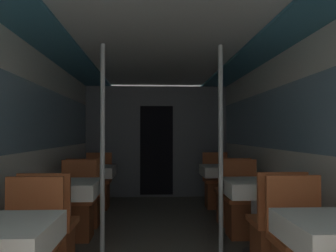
% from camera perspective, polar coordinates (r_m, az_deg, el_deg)
% --- Properties ---
extents(wall_left, '(0.05, 8.18, 2.17)m').
position_cam_1_polar(wall_left, '(4.34, -19.94, -2.43)').
color(wall_left, silver).
rests_on(wall_left, ground_plane).
extents(wall_right, '(0.05, 8.18, 2.17)m').
position_cam_1_polar(wall_right, '(4.42, 17.54, -2.42)').
color(wall_right, silver).
rests_on(wall_right, ground_plane).
extents(ceiling_panel, '(2.81, 8.18, 0.07)m').
position_cam_1_polar(ceiling_panel, '(4.25, -1.02, 12.04)').
color(ceiling_panel, silver).
rests_on(ceiling_panel, wall_left).
extents(bulkhead_far, '(2.76, 0.09, 2.17)m').
position_cam_1_polar(bulkhead_far, '(7.37, -1.77, -2.38)').
color(bulkhead_far, slate).
rests_on(bulkhead_far, ground_plane).
extents(dining_table_left_1, '(0.67, 0.67, 0.75)m').
position_cam_1_polar(dining_table_left_1, '(4.02, -15.42, -9.78)').
color(dining_table_left_1, '#4C4C51').
rests_on(dining_table_left_1, ground_plane).
extents(chair_left_near_1, '(0.43, 0.43, 0.91)m').
position_cam_1_polar(chair_left_near_1, '(3.53, -17.67, -16.68)').
color(chair_left_near_1, brown).
rests_on(chair_left_near_1, ground_plane).
extents(chair_left_far_1, '(0.43, 0.43, 0.91)m').
position_cam_1_polar(chair_left_far_1, '(4.65, -13.79, -12.86)').
color(chair_left_far_1, brown).
rests_on(chair_left_far_1, ground_plane).
extents(support_pole_left_1, '(0.05, 0.05, 2.17)m').
position_cam_1_polar(support_pole_left_1, '(3.91, -9.95, -3.41)').
color(support_pole_left_1, silver).
rests_on(support_pole_left_1, ground_plane).
extents(dining_table_left_2, '(0.67, 0.67, 0.75)m').
position_cam_1_polar(dining_table_left_2, '(5.74, -11.51, -7.18)').
color(dining_table_left_2, '#4C4C51').
rests_on(dining_table_left_2, ground_plane).
extents(chair_left_near_2, '(0.43, 0.43, 0.91)m').
position_cam_1_polar(chair_left_near_2, '(5.21, -12.54, -11.58)').
color(chair_left_near_2, brown).
rests_on(chair_left_near_2, ground_plane).
extents(chair_left_far_2, '(0.43, 0.43, 0.91)m').
position_cam_1_polar(chair_left_far_2, '(6.37, -10.69, -9.67)').
color(chair_left_far_2, brown).
rests_on(chair_left_far_2, ground_plane).
extents(dining_table_right_1, '(0.67, 0.67, 0.75)m').
position_cam_1_polar(dining_table_right_1, '(4.08, 13.38, -9.67)').
color(dining_table_right_1, '#4C4C51').
rests_on(dining_table_right_1, ground_plane).
extents(chair_right_near_1, '(0.43, 0.43, 0.91)m').
position_cam_1_polar(chair_right_near_1, '(3.59, 16.13, -16.38)').
color(chair_right_near_1, brown).
rests_on(chair_right_near_1, ground_plane).
extents(chair_right_far_1, '(0.43, 0.43, 0.91)m').
position_cam_1_polar(chair_right_far_1, '(4.70, 11.34, -12.74)').
color(chair_right_far_1, brown).
rests_on(chair_right_far_1, ground_plane).
extents(support_pole_right_1, '(0.05, 0.05, 2.17)m').
position_cam_1_polar(support_pole_right_1, '(3.95, 8.04, -3.39)').
color(support_pole_right_1, silver).
rests_on(support_pole_right_1, ground_plane).
extents(dining_table_right_2, '(0.67, 0.67, 0.75)m').
position_cam_1_polar(dining_table_right_2, '(5.79, 8.48, -7.14)').
color(dining_table_right_2, '#4C4C51').
rests_on(dining_table_right_2, ground_plane).
extents(chair_right_near_2, '(0.43, 0.43, 0.91)m').
position_cam_1_polar(chair_right_near_2, '(5.26, 9.77, -11.50)').
color(chair_right_near_2, brown).
rests_on(chair_right_near_2, ground_plane).
extents(chair_right_far_2, '(0.43, 0.43, 0.91)m').
position_cam_1_polar(chair_right_far_2, '(6.41, 7.44, -9.63)').
color(chair_right_far_2, brown).
rests_on(chair_right_far_2, ground_plane).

